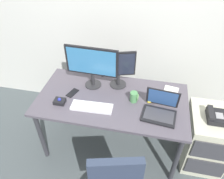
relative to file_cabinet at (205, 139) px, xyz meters
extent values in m
plane|color=#444C4E|center=(-1.03, 0.01, -0.34)|extent=(8.00, 8.00, 0.00)
cube|color=beige|center=(-1.03, 0.75, 1.06)|extent=(6.00, 0.10, 2.80)
cube|color=#4D4751|center=(-1.03, 0.01, 0.38)|extent=(1.55, 0.80, 0.03)
cylinder|color=#2D2D33|center=(-1.74, -0.33, 0.01)|extent=(0.05, 0.05, 0.71)
cylinder|color=#2D2D33|center=(-0.31, -0.33, 0.01)|extent=(0.05, 0.05, 0.71)
cylinder|color=#2D2D33|center=(-1.74, 0.34, 0.01)|extent=(0.05, 0.05, 0.71)
cylinder|color=#2D2D33|center=(-0.31, 0.34, 0.01)|extent=(0.05, 0.05, 0.71)
cube|color=beige|center=(0.00, 0.00, 0.00)|extent=(0.42, 0.52, 0.68)
cube|color=#38383D|center=(0.00, -0.26, 0.15)|extent=(0.38, 0.01, 0.23)
cube|color=#38383D|center=(0.00, -0.26, -0.14)|extent=(0.38, 0.01, 0.23)
cube|color=black|center=(0.00, -0.02, 0.37)|extent=(0.17, 0.20, 0.06)
cube|color=black|center=(-0.06, -0.02, 0.41)|extent=(0.05, 0.18, 0.04)
cube|color=gray|center=(0.02, -0.03, 0.40)|extent=(0.07, 0.08, 0.01)
cube|color=#2B354A|center=(-0.83, -0.82, 0.38)|extent=(0.40, 0.16, 0.42)
cylinder|color=#262628|center=(-1.28, 0.18, 0.40)|extent=(0.18, 0.18, 0.01)
cylinder|color=#262628|center=(-1.28, 0.18, 0.48)|extent=(0.04, 0.04, 0.14)
cube|color=black|center=(-1.28, 0.18, 0.70)|extent=(0.56, 0.04, 0.32)
cube|color=teal|center=(-1.28, 0.17, 0.70)|extent=(0.51, 0.02, 0.28)
cylinder|color=#262628|center=(-1.01, 0.24, 0.40)|extent=(0.18, 0.18, 0.01)
cylinder|color=#262628|center=(-1.01, 0.24, 0.47)|extent=(0.04, 0.04, 0.12)
cube|color=black|center=(-1.01, 0.24, 0.67)|extent=(0.35, 0.13, 0.28)
cube|color=#1E2333|center=(-1.00, 0.23, 0.67)|extent=(0.32, 0.11, 0.25)
cube|color=silver|center=(-1.19, -0.17, 0.41)|extent=(0.41, 0.15, 0.02)
cube|color=white|center=(-1.19, -0.17, 0.42)|extent=(0.39, 0.13, 0.01)
cube|color=black|center=(-0.54, -0.15, 0.41)|extent=(0.33, 0.25, 0.02)
cube|color=#38383D|center=(-0.54, -0.15, 0.42)|extent=(0.29, 0.19, 0.00)
cube|color=black|center=(-0.53, -0.02, 0.52)|extent=(0.31, 0.09, 0.22)
cube|color=#335999|center=(-0.53, -0.03, 0.52)|extent=(0.28, 0.07, 0.19)
cube|color=black|center=(-1.53, -0.17, 0.42)|extent=(0.11, 0.09, 0.04)
sphere|color=navy|center=(-1.53, -0.17, 0.44)|extent=(0.04, 0.04, 0.04)
cylinder|color=#48854E|center=(-0.81, 0.01, 0.45)|extent=(0.08, 0.08, 0.11)
torus|color=#508048|center=(-0.76, 0.01, 0.45)|extent=(0.01, 0.07, 0.07)
cube|color=white|center=(-0.44, 0.22, 0.40)|extent=(0.18, 0.23, 0.01)
cube|color=black|center=(-1.45, 0.00, 0.40)|extent=(0.11, 0.16, 0.01)
ellipsoid|color=yellow|center=(-0.59, 0.06, 0.42)|extent=(0.18, 0.15, 0.04)
camera|label=1|loc=(-0.69, -1.62, 1.90)|focal=34.74mm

